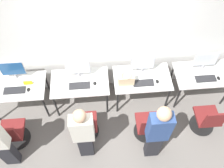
{
  "coord_description": "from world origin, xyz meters",
  "views": [
    {
      "loc": [
        -0.21,
        -2.45,
        4.65
      ],
      "look_at": [
        0.0,
        0.13,
        0.89
      ],
      "focal_mm": 40.0,
      "sensor_mm": 36.0,
      "label": 1
    }
  ],
  "objects_px": {
    "office_chair_far_left": "(12,134)",
    "handbag": "(126,80)",
    "keyboard_right": "(143,83)",
    "mouse_far_right": "(219,78)",
    "monitor_left": "(78,69)",
    "monitor_far_right": "(205,60)",
    "person_left": "(83,134)",
    "office_chair_left": "(86,126)",
    "monitor_far_left": "(13,70)",
    "office_chair_right": "(148,127)",
    "keyboard_far_left": "(14,90)",
    "monitor_right": "(142,64)",
    "office_chair_far_right": "(207,120)",
    "keyboard_far_right": "(206,79)",
    "person_right": "(157,133)",
    "mouse_right": "(157,81)",
    "mouse_far_left": "(28,90)",
    "mouse_left": "(95,83)",
    "keyboard_left": "(80,86)"
  },
  "relations": [
    {
      "from": "office_chair_far_left",
      "to": "handbag",
      "type": "bearing_deg",
      "value": 17.65
    },
    {
      "from": "keyboard_right",
      "to": "mouse_far_right",
      "type": "relative_size",
      "value": 4.42
    },
    {
      "from": "monitor_left",
      "to": "monitor_far_right",
      "type": "xyz_separation_m",
      "value": [
        2.43,
        -0.0,
        0.0
      ]
    },
    {
      "from": "office_chair_far_left",
      "to": "person_left",
      "type": "height_order",
      "value": "person_left"
    },
    {
      "from": "monitor_left",
      "to": "office_chair_left",
      "type": "height_order",
      "value": "monitor_left"
    },
    {
      "from": "monitor_far_left",
      "to": "office_chair_right",
      "type": "bearing_deg",
      "value": -23.29
    },
    {
      "from": "keyboard_far_left",
      "to": "monitor_right",
      "type": "bearing_deg",
      "value": 5.66
    },
    {
      "from": "office_chair_left",
      "to": "office_chair_far_right",
      "type": "height_order",
      "value": "same"
    },
    {
      "from": "office_chair_left",
      "to": "person_left",
      "type": "relative_size",
      "value": 0.55
    },
    {
      "from": "keyboard_far_left",
      "to": "keyboard_right",
      "type": "distance_m",
      "value": 2.43
    },
    {
      "from": "keyboard_right",
      "to": "mouse_far_right",
      "type": "bearing_deg",
      "value": -0.49
    },
    {
      "from": "monitor_right",
      "to": "office_chair_far_right",
      "type": "xyz_separation_m",
      "value": [
        1.17,
        -0.95,
        -0.64
      ]
    },
    {
      "from": "monitor_left",
      "to": "office_chair_right",
      "type": "distance_m",
      "value": 1.7
    },
    {
      "from": "monitor_far_left",
      "to": "monitor_right",
      "type": "bearing_deg",
      "value": -1.41
    },
    {
      "from": "office_chair_left",
      "to": "keyboard_far_right",
      "type": "relative_size",
      "value": 2.18
    },
    {
      "from": "person_left",
      "to": "person_right",
      "type": "distance_m",
      "value": 1.2
    },
    {
      "from": "mouse_right",
      "to": "person_left",
      "type": "bearing_deg",
      "value": -145.09
    },
    {
      "from": "keyboard_right",
      "to": "mouse_right",
      "type": "bearing_deg",
      "value": 1.84
    },
    {
      "from": "mouse_far_left",
      "to": "mouse_right",
      "type": "height_order",
      "value": "same"
    },
    {
      "from": "person_right",
      "to": "mouse_far_left",
      "type": "bearing_deg",
      "value": 153.34
    },
    {
      "from": "person_right",
      "to": "monitor_far_right",
      "type": "height_order",
      "value": "person_right"
    },
    {
      "from": "mouse_far_left",
      "to": "mouse_left",
      "type": "height_order",
      "value": "same"
    },
    {
      "from": "monitor_right",
      "to": "person_right",
      "type": "height_order",
      "value": "person_right"
    },
    {
      "from": "monitor_far_left",
      "to": "person_left",
      "type": "bearing_deg",
      "value": -45.8
    },
    {
      "from": "mouse_right",
      "to": "monitor_far_left",
      "type": "bearing_deg",
      "value": 173.18
    },
    {
      "from": "monitor_far_right",
      "to": "keyboard_far_right",
      "type": "distance_m",
      "value": 0.35
    },
    {
      "from": "monitor_left",
      "to": "keyboard_right",
      "type": "bearing_deg",
      "value": -12.21
    },
    {
      "from": "office_chair_right",
      "to": "person_right",
      "type": "distance_m",
      "value": 0.67
    },
    {
      "from": "keyboard_far_left",
      "to": "office_chair_far_left",
      "type": "distance_m",
      "value": 0.8
    },
    {
      "from": "office_chair_left",
      "to": "keyboard_left",
      "type": "bearing_deg",
      "value": 95.53
    },
    {
      "from": "office_chair_right",
      "to": "monitor_far_right",
      "type": "relative_size",
      "value": 1.88
    },
    {
      "from": "mouse_far_left",
      "to": "handbag",
      "type": "relative_size",
      "value": 0.3
    },
    {
      "from": "keyboard_far_left",
      "to": "monitor_far_left",
      "type": "bearing_deg",
      "value": 90.0
    },
    {
      "from": "mouse_far_right",
      "to": "office_chair_far_right",
      "type": "xyz_separation_m",
      "value": [
        -0.3,
        -0.67,
        -0.41
      ]
    },
    {
      "from": "keyboard_far_right",
      "to": "mouse_left",
      "type": "bearing_deg",
      "value": 178.29
    },
    {
      "from": "keyboard_far_left",
      "to": "office_chair_far_left",
      "type": "xyz_separation_m",
      "value": [
        -0.07,
        -0.69,
        -0.41
      ]
    },
    {
      "from": "office_chair_left",
      "to": "office_chair_far_right",
      "type": "relative_size",
      "value": 1.0
    },
    {
      "from": "mouse_far_left",
      "to": "keyboard_left",
      "type": "height_order",
      "value": "mouse_far_left"
    },
    {
      "from": "office_chair_left",
      "to": "keyboard_far_right",
      "type": "bearing_deg",
      "value": 14.6
    },
    {
      "from": "office_chair_far_left",
      "to": "office_chair_left",
      "type": "distance_m",
      "value": 1.35
    },
    {
      "from": "keyboard_far_right",
      "to": "handbag",
      "type": "bearing_deg",
      "value": 178.9
    },
    {
      "from": "monitor_far_left",
      "to": "mouse_far_left",
      "type": "height_order",
      "value": "monitor_far_left"
    },
    {
      "from": "office_chair_left",
      "to": "mouse_right",
      "type": "height_order",
      "value": "office_chair_left"
    },
    {
      "from": "office_chair_right",
      "to": "mouse_far_right",
      "type": "height_order",
      "value": "office_chair_right"
    },
    {
      "from": "keyboard_far_left",
      "to": "office_chair_far_right",
      "type": "relative_size",
      "value": 0.46
    },
    {
      "from": "monitor_far_left",
      "to": "monitor_right",
      "type": "distance_m",
      "value": 2.43
    },
    {
      "from": "office_chair_far_left",
      "to": "keyboard_left",
      "type": "height_order",
      "value": "office_chair_far_left"
    },
    {
      "from": "mouse_left",
      "to": "person_right",
      "type": "height_order",
      "value": "person_right"
    },
    {
      "from": "keyboard_far_left",
      "to": "person_left",
      "type": "height_order",
      "value": "person_left"
    },
    {
      "from": "office_chair_right",
      "to": "monitor_left",
      "type": "bearing_deg",
      "value": 141.37
    }
  ]
}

